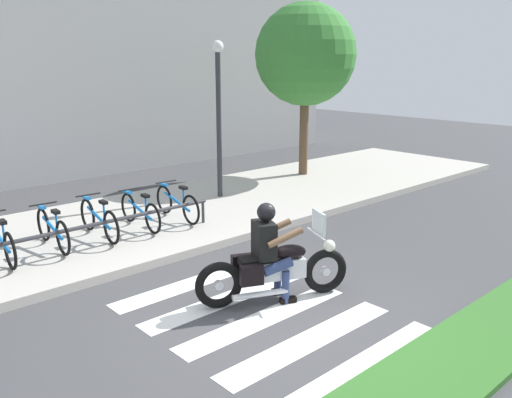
% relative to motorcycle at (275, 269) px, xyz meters
% --- Properties ---
extents(ground_plane, '(48.00, 48.00, 0.00)m').
position_rel_motorcycle_xyz_m(ground_plane, '(-0.38, -0.33, -0.47)').
color(ground_plane, '#424244').
extents(grass_median, '(24.00, 1.10, 0.08)m').
position_rel_motorcycle_xyz_m(grass_median, '(-0.38, -2.61, -0.43)').
color(grass_median, '#336B28').
rests_on(grass_median, ground).
extents(sidewalk, '(24.00, 4.40, 0.15)m').
position_rel_motorcycle_xyz_m(sidewalk, '(-0.38, 4.40, -0.39)').
color(sidewalk, '#B7B2A8').
rests_on(sidewalk, ground).
extents(crosswalk_stripe_0, '(2.80, 0.40, 0.01)m').
position_rel_motorcycle_xyz_m(crosswalk_stripe_0, '(-0.49, -1.93, -0.47)').
color(crosswalk_stripe_0, white).
rests_on(crosswalk_stripe_0, ground).
extents(crosswalk_stripe_1, '(2.80, 0.40, 0.01)m').
position_rel_motorcycle_xyz_m(crosswalk_stripe_1, '(-0.49, -1.13, -0.47)').
color(crosswalk_stripe_1, white).
rests_on(crosswalk_stripe_1, ground).
extents(crosswalk_stripe_2, '(2.80, 0.40, 0.01)m').
position_rel_motorcycle_xyz_m(crosswalk_stripe_2, '(-0.49, -0.33, -0.47)').
color(crosswalk_stripe_2, white).
rests_on(crosswalk_stripe_2, ground).
extents(crosswalk_stripe_3, '(2.80, 0.40, 0.01)m').
position_rel_motorcycle_xyz_m(crosswalk_stripe_3, '(-0.49, 0.47, -0.47)').
color(crosswalk_stripe_3, white).
rests_on(crosswalk_stripe_3, ground).
extents(crosswalk_stripe_4, '(2.80, 0.40, 0.01)m').
position_rel_motorcycle_xyz_m(crosswalk_stripe_4, '(-0.49, 1.27, -0.47)').
color(crosswalk_stripe_4, white).
rests_on(crosswalk_stripe_4, ground).
extents(motorcycle, '(2.15, 1.08, 1.27)m').
position_rel_motorcycle_xyz_m(motorcycle, '(0.00, 0.00, 0.00)').
color(motorcycle, black).
rests_on(motorcycle, ground).
extents(rider, '(0.76, 0.70, 1.46)m').
position_rel_motorcycle_xyz_m(rider, '(-0.07, 0.03, 0.37)').
color(rider, black).
rests_on(rider, ground).
extents(bicycle_0, '(0.48, 1.71, 0.75)m').
position_rel_motorcycle_xyz_m(bicycle_0, '(-2.49, 3.88, 0.02)').
color(bicycle_0, black).
rests_on(bicycle_0, sidewalk).
extents(bicycle_1, '(0.48, 1.60, 0.74)m').
position_rel_motorcycle_xyz_m(bicycle_1, '(-1.63, 3.88, 0.02)').
color(bicycle_1, black).
rests_on(bicycle_1, sidewalk).
extents(bicycle_2, '(0.48, 1.69, 0.76)m').
position_rel_motorcycle_xyz_m(bicycle_2, '(-0.76, 3.88, 0.03)').
color(bicycle_2, black).
rests_on(bicycle_2, sidewalk).
extents(bicycle_3, '(0.48, 1.61, 0.73)m').
position_rel_motorcycle_xyz_m(bicycle_3, '(0.11, 3.88, 0.02)').
color(bicycle_3, black).
rests_on(bicycle_3, sidewalk).
extents(bicycle_4, '(0.48, 1.67, 0.75)m').
position_rel_motorcycle_xyz_m(bicycle_4, '(0.97, 3.88, 0.02)').
color(bicycle_4, black).
rests_on(bicycle_4, sidewalk).
extents(bike_rack, '(4.07, 0.07, 0.49)m').
position_rel_motorcycle_xyz_m(bike_rack, '(-0.76, 3.32, 0.10)').
color(bike_rack, '#333338').
rests_on(bike_rack, sidewalk).
extents(street_lamp, '(0.28, 0.28, 3.79)m').
position_rel_motorcycle_xyz_m(street_lamp, '(2.84, 4.80, 1.86)').
color(street_lamp, '#2D2D33').
rests_on(street_lamp, ground).
extents(tree_near_rack, '(2.79, 2.79, 4.89)m').
position_rel_motorcycle_xyz_m(tree_near_rack, '(6.23, 5.20, 3.01)').
color(tree_near_rack, brown).
rests_on(tree_near_rack, ground).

